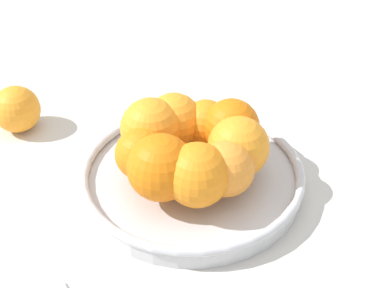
{
  "coord_description": "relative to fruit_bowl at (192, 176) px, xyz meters",
  "views": [
    {
      "loc": [
        0.48,
        0.26,
        0.48
      ],
      "look_at": [
        0.0,
        0.0,
        0.07
      ],
      "focal_mm": 50.0,
      "sensor_mm": 36.0,
      "label": 1
    }
  ],
  "objects": [
    {
      "name": "stray_orange",
      "position": [
        0.01,
        -0.3,
        0.02
      ],
      "size": [
        0.07,
        0.07,
        0.07
      ],
      "primitive_type": "sphere",
      "color": "orange",
      "rests_on": "ground_plane"
    },
    {
      "name": "fruit_bowl",
      "position": [
        0.0,
        0.0,
        0.0
      ],
      "size": [
        0.3,
        0.3,
        0.03
      ],
      "color": "silver",
      "rests_on": "ground_plane"
    },
    {
      "name": "orange_pile",
      "position": [
        0.0,
        0.0,
        0.05
      ],
      "size": [
        0.2,
        0.2,
        0.08
      ],
      "color": "orange",
      "rests_on": "fruit_bowl"
    },
    {
      "name": "ground_plane",
      "position": [
        0.0,
        0.0,
        -0.02
      ],
      "size": [
        4.0,
        4.0,
        0.0
      ],
      "primitive_type": "plane",
      "color": "beige"
    }
  ]
}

